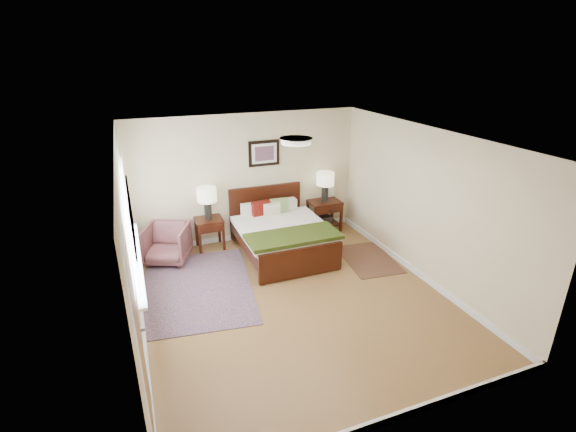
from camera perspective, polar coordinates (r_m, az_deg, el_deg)
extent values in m
plane|color=brown|center=(6.57, 0.94, -11.29)|extent=(5.00, 5.00, 0.00)
cube|color=beige|center=(8.21, -5.61, 5.18)|extent=(4.50, 0.04, 2.50)
cube|color=beige|center=(4.07, 14.87, -14.14)|extent=(4.50, 0.04, 2.50)
cube|color=beige|center=(5.60, -20.88, -4.40)|extent=(0.04, 5.00, 2.50)
cube|color=beige|center=(7.09, 18.12, 1.43)|extent=(0.04, 5.00, 2.50)
cube|color=white|center=(5.61, 1.10, 10.62)|extent=(4.50, 5.00, 0.02)
cube|color=silver|center=(6.19, -21.08, -0.42)|extent=(0.02, 2.72, 1.32)
cube|color=silver|center=(6.19, -20.94, -0.40)|extent=(0.01, 2.60, 1.20)
cube|color=silver|center=(6.44, -19.88, -5.55)|extent=(0.10, 2.72, 0.04)
cube|color=silver|center=(4.17, -19.60, -16.48)|extent=(0.01, 1.00, 2.18)
cube|color=brown|center=(4.20, -19.39, -16.90)|extent=(0.01, 0.90, 2.10)
cylinder|color=#999999|center=(4.53, -19.26, -14.45)|extent=(0.04, 0.04, 0.04)
cylinder|color=white|center=(5.62, 1.10, 10.22)|extent=(0.40, 0.40, 0.07)
cylinder|color=beige|center=(5.61, 1.10, 10.57)|extent=(0.44, 0.44, 0.01)
cube|color=#341107|center=(8.50, -3.10, 0.80)|extent=(1.50, 0.06, 1.05)
cube|color=#341107|center=(7.00, 1.84, -6.39)|extent=(1.50, 0.06, 0.52)
cube|color=#341107|center=(7.58, -5.90, -4.01)|extent=(0.06, 1.86, 0.17)
cube|color=#341107|center=(8.02, 3.88, -2.42)|extent=(0.06, 1.86, 0.17)
cube|color=silver|center=(7.72, -0.88, -2.39)|extent=(1.40, 1.84, 0.21)
cube|color=silver|center=(7.58, -0.62, -1.71)|extent=(1.58, 1.61, 0.09)
cube|color=#2F3710|center=(7.15, 0.75, -2.81)|extent=(1.62, 0.70, 0.07)
cube|color=silver|center=(8.14, -4.77, 0.91)|extent=(0.47, 0.18, 0.24)
cube|color=silver|center=(8.33, -0.46, 1.50)|extent=(0.47, 0.18, 0.24)
cube|color=#520E09|center=(8.05, -3.71, 0.99)|extent=(0.37, 0.17, 0.30)
cube|color=#729053|center=(8.16, -1.21, 1.33)|extent=(0.36, 0.16, 0.30)
cube|color=beige|center=(8.04, -2.26, 0.85)|extent=(0.32, 0.13, 0.26)
cube|color=black|center=(8.16, -3.30, 8.57)|extent=(0.62, 0.03, 0.50)
cube|color=silver|center=(8.15, -3.26, 8.54)|extent=(0.50, 0.01, 0.38)
cube|color=#A52D23|center=(8.14, -3.23, 8.52)|extent=(0.38, 0.01, 0.28)
cube|color=#341107|center=(8.05, -10.78, -0.55)|extent=(0.51, 0.46, 0.05)
cube|color=#341107|center=(7.95, -11.93, -3.26)|extent=(0.05, 0.05, 0.56)
cube|color=#341107|center=(8.02, -8.80, -2.80)|extent=(0.05, 0.05, 0.56)
cube|color=#341107|center=(8.31, -12.41, -2.17)|extent=(0.05, 0.05, 0.56)
cube|color=#341107|center=(8.38, -9.41, -1.75)|extent=(0.05, 0.05, 0.56)
cube|color=#341107|center=(7.89, -10.43, -1.77)|extent=(0.45, 0.03, 0.14)
cube|color=#341107|center=(8.75, 5.02, 1.91)|extent=(0.65, 0.49, 0.05)
cube|color=#341107|center=(8.56, 3.80, -0.80)|extent=(0.05, 0.05, 0.60)
cube|color=#341107|center=(8.81, 7.28, -0.26)|extent=(0.05, 0.05, 0.60)
cube|color=#341107|center=(8.92, 2.66, 0.18)|extent=(0.05, 0.05, 0.60)
cube|color=#341107|center=(9.16, 6.03, 0.68)|extent=(0.05, 0.05, 0.60)
cube|color=#341107|center=(8.59, 5.67, 0.79)|extent=(0.59, 0.03, 0.14)
cube|color=#341107|center=(8.92, 4.92, -0.99)|extent=(0.59, 0.43, 0.03)
cube|color=black|center=(8.91, 4.93, -0.81)|extent=(0.24, 0.30, 0.03)
cube|color=black|center=(8.90, 4.94, -0.60)|extent=(0.24, 0.30, 0.03)
cube|color=black|center=(8.88, 4.94, -0.39)|extent=(0.24, 0.30, 0.03)
cube|color=black|center=(8.87, 4.95, -0.18)|extent=(0.24, 0.30, 0.03)
cube|color=black|center=(8.86, 4.96, 0.03)|extent=(0.24, 0.30, 0.03)
cylinder|color=black|center=(7.98, -10.88, 0.72)|extent=(0.14, 0.14, 0.32)
cylinder|color=black|center=(7.92, -10.97, 1.93)|extent=(0.02, 0.02, 0.06)
cylinder|color=beige|center=(7.87, -11.04, 2.89)|extent=(0.36, 0.36, 0.26)
cylinder|color=black|center=(8.68, 5.06, 3.08)|extent=(0.14, 0.14, 0.32)
cylinder|color=black|center=(8.63, 5.10, 4.21)|extent=(0.02, 0.02, 0.06)
cylinder|color=beige|center=(8.59, 5.13, 5.10)|extent=(0.36, 0.36, 0.26)
imported|color=brown|center=(7.81, -16.23, -3.67)|extent=(0.97, 0.98, 0.69)
cube|color=#110D44|center=(7.00, -12.29, -9.54)|extent=(2.02, 2.63, 0.01)
cube|color=black|center=(7.84, 10.93, -5.80)|extent=(0.99, 1.38, 0.01)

